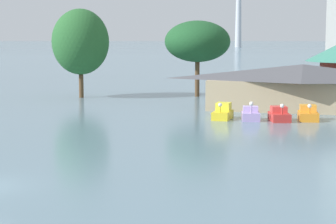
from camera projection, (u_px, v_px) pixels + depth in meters
pedal_boat_yellow at (223, 113)px, 54.89m from camera, size 1.58×2.97×1.61m
pedal_boat_lavender at (251, 114)px, 54.04m from camera, size 1.95×2.53×1.79m
pedal_boat_red at (279, 115)px, 53.62m from camera, size 2.27×3.01×1.65m
pedal_boat_orange at (308, 114)px, 54.03m from camera, size 1.99×2.98×1.59m
boathouse at (303, 86)px, 60.66m from camera, size 20.25×6.19×4.69m
shoreline_tree_tall_left at (80, 42)px, 73.44m from camera, size 6.93×6.93×10.79m
shoreline_tree_mid at (197, 41)px, 74.80m from camera, size 8.13×8.13×9.40m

